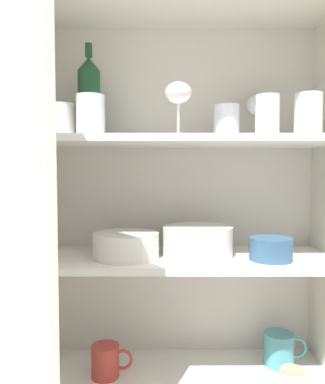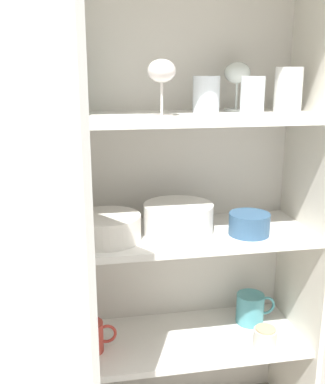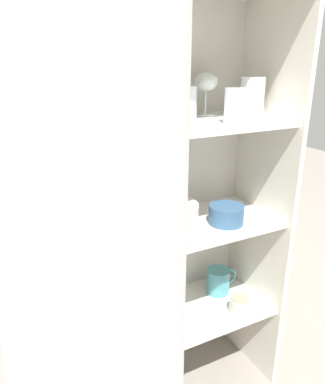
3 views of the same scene
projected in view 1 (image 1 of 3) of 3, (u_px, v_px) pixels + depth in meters
name	position (u px, v px, depth m)	size (l,w,h in m)	color
cupboard_back_panel	(176.00, 242.00, 1.29)	(0.96, 0.02, 1.43)	silver
cupboard_side_left	(22.00, 252.00, 1.12)	(0.02, 0.34, 1.43)	silver
cupboard_top_panel	(179.00, 5.00, 1.08)	(0.96, 0.34, 0.02)	silver
shelf_board_lower	(178.00, 376.00, 1.14)	(0.92, 0.31, 0.02)	white
shelf_board_middle	(178.00, 259.00, 1.12)	(0.92, 0.31, 0.02)	white
shelf_board_upper	(178.00, 142.00, 1.11)	(0.92, 0.31, 0.02)	white
cupboard_door	(16.00, 292.00, 0.76)	(0.29, 0.40, 1.43)	silver
tumbler_glass_0	(64.00, 121.00, 1.12)	(0.07, 0.07, 0.10)	silver
tumbler_glass_1	(269.00, 115.00, 1.00)	(0.06, 0.06, 0.11)	white
tumbler_glass_2	(309.00, 116.00, 1.10)	(0.08, 0.08, 0.13)	white
tumbler_glass_3	(228.00, 122.00, 1.15)	(0.08, 0.08, 0.10)	white
tumbler_glass_4	(92.00, 116.00, 1.07)	(0.08, 0.08, 0.12)	white
wine_glass_0	(259.00, 107.00, 1.19)	(0.08, 0.08, 0.15)	white
wine_glass_1	(180.00, 96.00, 1.03)	(0.07, 0.07, 0.15)	silver
wine_bottle	(90.00, 98.00, 1.17)	(0.07, 0.07, 0.30)	#194728
plate_stack_white	(199.00, 241.00, 1.11)	(0.21, 0.21, 0.09)	white
mixing_bowl_large	(127.00, 244.00, 1.10)	(0.19, 0.19, 0.07)	silver
serving_bowl_small	(272.00, 248.00, 1.06)	(0.12, 0.12, 0.07)	#33567A
coffee_mug_primary	(281.00, 349.00, 1.19)	(0.14, 0.09, 0.10)	teal
coffee_mug_extra_1	(107.00, 361.00, 1.12)	(0.12, 0.08, 0.10)	#BC3D33
storage_jar	(294.00, 380.00, 1.05)	(0.07, 0.07, 0.06)	beige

